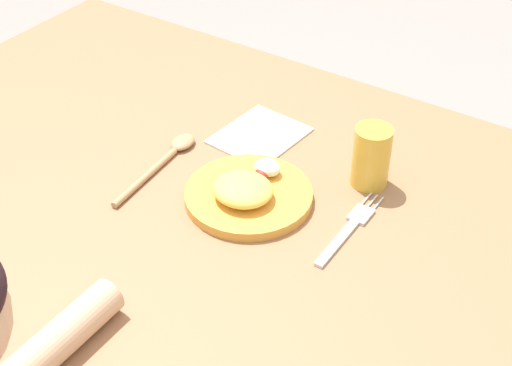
{
  "coord_description": "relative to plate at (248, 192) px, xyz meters",
  "views": [
    {
      "loc": [
        0.57,
        -0.75,
        1.45
      ],
      "look_at": [
        0.04,
        0.06,
        0.7
      ],
      "focal_mm": 52.76,
      "sensor_mm": 36.0,
      "label": 1
    }
  ],
  "objects": [
    {
      "name": "plate",
      "position": [
        0.0,
        0.0,
        0.0
      ],
      "size": [
        0.21,
        0.21,
        0.05
      ],
      "color": "gold",
      "rests_on": "dining_table"
    },
    {
      "name": "dining_table",
      "position": [
        -0.04,
        -0.03,
        -0.1
      ],
      "size": [
        1.45,
        0.95,
        0.68
      ],
      "color": "#956948",
      "rests_on": "ground_plane"
    },
    {
      "name": "fork",
      "position": [
        0.17,
        0.03,
        -0.01
      ],
      "size": [
        0.03,
        0.2,
        0.01
      ],
      "rotation": [
        0.0,
        0.0,
        1.58
      ],
      "color": "silver",
      "rests_on": "dining_table"
    },
    {
      "name": "napkin",
      "position": [
        -0.09,
        0.16,
        -0.01
      ],
      "size": [
        0.14,
        0.17,
        0.0
      ],
      "primitive_type": "cube",
      "rotation": [
        0.0,
        0.0,
        -0.09
      ],
      "color": "white",
      "rests_on": "dining_table"
    },
    {
      "name": "drinking_cup",
      "position": [
        0.14,
        0.15,
        0.04
      ],
      "size": [
        0.06,
        0.06,
        0.11
      ],
      "primitive_type": "cylinder",
      "color": "gold",
      "rests_on": "dining_table"
    },
    {
      "name": "spoon",
      "position": [
        -0.18,
        0.02,
        -0.01
      ],
      "size": [
        0.04,
        0.23,
        0.02
      ],
      "rotation": [
        0.0,
        0.0,
        1.65
      ],
      "color": "tan",
      "rests_on": "dining_table"
    }
  ]
}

